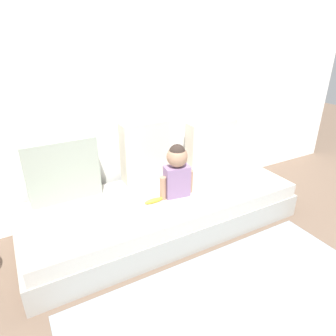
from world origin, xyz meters
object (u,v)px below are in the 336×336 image
Objects in this scene: throw_pillow_left at (62,170)px; throw_pillow_center at (145,151)px; banana at (154,201)px; couch at (163,211)px; throw_pillow_right at (211,143)px; toddler at (177,169)px.

throw_pillow_center is at bearing 0.00° from throw_pillow_left.
couch is at bearing 32.08° from banana.
throw_pillow_left is at bearing 180.00° from throw_pillow_right.
throw_pillow_center is (0.76, 0.00, 0.02)m from throw_pillow_left.
banana is at bearing -175.85° from toddler.
toddler is at bearing 4.15° from banana.
throw_pillow_center is at bearing 90.00° from couch.
couch is at bearing -25.04° from throw_pillow_left.
couch is at bearing 146.73° from toddler.
toddler is (0.10, -0.07, 0.43)m from couch.
toddler is (-0.66, -0.42, 0.02)m from throw_pillow_right.
throw_pillow_right is at bearing 26.14° from banana.
couch is at bearing -90.00° from throw_pillow_center.
throw_pillow_right is 0.79m from toddler.
couch is 5.13× the size of toddler.
throw_pillow_left reaches higher than couch.
couch is 0.45m from toddler.
throw_pillow_right is 1.02m from banana.
couch is at bearing -154.96° from throw_pillow_right.
throw_pillow_center reaches higher than banana.
couch is 4.24× the size of throw_pillow_center.
throw_pillow_center is 1.06× the size of throw_pillow_right.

